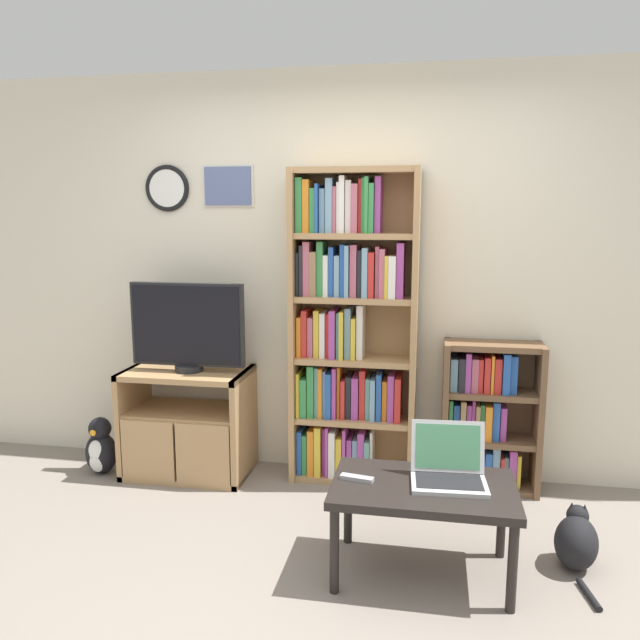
{
  "coord_description": "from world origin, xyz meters",
  "views": [
    {
      "loc": [
        0.54,
        -2.36,
        1.71
      ],
      "look_at": [
        -0.06,
        0.89,
        1.14
      ],
      "focal_mm": 35.0,
      "sensor_mm": 36.0,
      "label": 1
    }
  ],
  "objects_px": {
    "bookshelf_short": "(486,418)",
    "television": "(187,327)",
    "cat": "(576,541)",
    "remote_near_laptop": "(357,478)",
    "penguin_figurine": "(100,448)",
    "bookshelf_tall": "(348,330)",
    "tv_stand": "(187,422)",
    "coffee_table": "(423,495)",
    "laptop": "(448,468)"
  },
  "relations": [
    {
      "from": "laptop",
      "to": "cat",
      "type": "xyz_separation_m",
      "value": [
        0.63,
        0.13,
        -0.38
      ]
    },
    {
      "from": "remote_near_laptop",
      "to": "penguin_figurine",
      "type": "relative_size",
      "value": 0.43
    },
    {
      "from": "coffee_table",
      "to": "bookshelf_tall",
      "type": "bearing_deg",
      "value": 116.02
    },
    {
      "from": "coffee_table",
      "to": "cat",
      "type": "xyz_separation_m",
      "value": [
        0.74,
        0.2,
        -0.26
      ]
    },
    {
      "from": "tv_stand",
      "to": "remote_near_laptop",
      "type": "bearing_deg",
      "value": -36.53
    },
    {
      "from": "remote_near_laptop",
      "to": "cat",
      "type": "relative_size",
      "value": 0.32
    },
    {
      "from": "cat",
      "to": "remote_near_laptop",
      "type": "bearing_deg",
      "value": -157.24
    },
    {
      "from": "tv_stand",
      "to": "coffee_table",
      "type": "bearing_deg",
      "value": -30.34
    },
    {
      "from": "coffee_table",
      "to": "television",
      "type": "bearing_deg",
      "value": 149.49
    },
    {
      "from": "television",
      "to": "coffee_table",
      "type": "height_order",
      "value": "television"
    },
    {
      "from": "television",
      "to": "cat",
      "type": "xyz_separation_m",
      "value": [
        2.25,
        -0.69,
        -0.86
      ]
    },
    {
      "from": "bookshelf_short",
      "to": "penguin_figurine",
      "type": "height_order",
      "value": "bookshelf_short"
    },
    {
      "from": "cat",
      "to": "penguin_figurine",
      "type": "bearing_deg",
      "value": 179.86
    },
    {
      "from": "coffee_table",
      "to": "tv_stand",
      "type": "bearing_deg",
      "value": 149.66
    },
    {
      "from": "tv_stand",
      "to": "coffee_table",
      "type": "relative_size",
      "value": 0.94
    },
    {
      "from": "cat",
      "to": "penguin_figurine",
      "type": "xyz_separation_m",
      "value": [
        -2.85,
        0.6,
        0.04
      ]
    },
    {
      "from": "bookshelf_tall",
      "to": "penguin_figurine",
      "type": "relative_size",
      "value": 5.16
    },
    {
      "from": "television",
      "to": "bookshelf_short",
      "type": "bearing_deg",
      "value": 4.79
    },
    {
      "from": "bookshelf_tall",
      "to": "coffee_table",
      "type": "distance_m",
      "value": 1.3
    },
    {
      "from": "laptop",
      "to": "cat",
      "type": "bearing_deg",
      "value": 8.63
    },
    {
      "from": "coffee_table",
      "to": "cat",
      "type": "height_order",
      "value": "coffee_table"
    },
    {
      "from": "coffee_table",
      "to": "cat",
      "type": "relative_size",
      "value": 1.68
    },
    {
      "from": "coffee_table",
      "to": "remote_near_laptop",
      "type": "height_order",
      "value": "remote_near_laptop"
    },
    {
      "from": "bookshelf_short",
      "to": "television",
      "type": "bearing_deg",
      "value": -175.21
    },
    {
      "from": "remote_near_laptop",
      "to": "penguin_figurine",
      "type": "distance_m",
      "value": 1.99
    },
    {
      "from": "cat",
      "to": "bookshelf_tall",
      "type": "bearing_deg",
      "value": 157.7
    },
    {
      "from": "bookshelf_short",
      "to": "cat",
      "type": "height_order",
      "value": "bookshelf_short"
    },
    {
      "from": "laptop",
      "to": "remote_near_laptop",
      "type": "xyz_separation_m",
      "value": [
        -0.43,
        -0.07,
        -0.06
      ]
    },
    {
      "from": "television",
      "to": "bookshelf_short",
      "type": "height_order",
      "value": "television"
    },
    {
      "from": "bookshelf_short",
      "to": "cat",
      "type": "xyz_separation_m",
      "value": [
        0.38,
        -0.85,
        -0.32
      ]
    },
    {
      "from": "coffee_table",
      "to": "penguin_figurine",
      "type": "distance_m",
      "value": 2.27
    },
    {
      "from": "tv_stand",
      "to": "bookshelf_short",
      "type": "distance_m",
      "value": 1.92
    },
    {
      "from": "penguin_figurine",
      "to": "tv_stand",
      "type": "bearing_deg",
      "value": 10.71
    },
    {
      "from": "coffee_table",
      "to": "cat",
      "type": "bearing_deg",
      "value": 15.03
    },
    {
      "from": "bookshelf_short",
      "to": "tv_stand",
      "type": "bearing_deg",
      "value": -175.62
    },
    {
      "from": "cat",
      "to": "penguin_figurine",
      "type": "height_order",
      "value": "penguin_figurine"
    },
    {
      "from": "penguin_figurine",
      "to": "television",
      "type": "bearing_deg",
      "value": 9.16
    },
    {
      "from": "bookshelf_short",
      "to": "bookshelf_tall",
      "type": "bearing_deg",
      "value": -179.22
    },
    {
      "from": "bookshelf_short",
      "to": "laptop",
      "type": "height_order",
      "value": "bookshelf_short"
    },
    {
      "from": "bookshelf_tall",
      "to": "bookshelf_short",
      "type": "bearing_deg",
      "value": 0.78
    },
    {
      "from": "television",
      "to": "laptop",
      "type": "height_order",
      "value": "television"
    },
    {
      "from": "tv_stand",
      "to": "remote_near_laptop",
      "type": "relative_size",
      "value": 4.86
    },
    {
      "from": "bookshelf_tall",
      "to": "coffee_table",
      "type": "xyz_separation_m",
      "value": [
        0.51,
        -1.04,
        -0.58
      ]
    },
    {
      "from": "bookshelf_tall",
      "to": "bookshelf_short",
      "type": "distance_m",
      "value": 1.02
    },
    {
      "from": "television",
      "to": "tv_stand",
      "type": "bearing_deg",
      "value": 159.16
    },
    {
      "from": "laptop",
      "to": "tv_stand",
      "type": "bearing_deg",
      "value": 149.59
    },
    {
      "from": "bookshelf_tall",
      "to": "cat",
      "type": "relative_size",
      "value": 3.88
    },
    {
      "from": "tv_stand",
      "to": "laptop",
      "type": "xyz_separation_m",
      "value": [
        1.66,
        -0.84,
        0.16
      ]
    },
    {
      "from": "television",
      "to": "remote_near_laptop",
      "type": "bearing_deg",
      "value": -36.85
    },
    {
      "from": "laptop",
      "to": "cat",
      "type": "height_order",
      "value": "laptop"
    }
  ]
}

